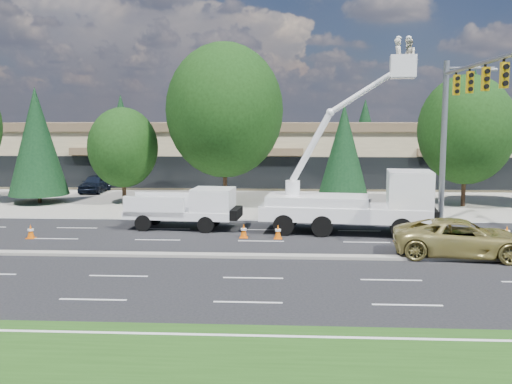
# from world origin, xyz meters

# --- Properties ---
(ground) EXTENTS (140.00, 140.00, 0.00)m
(ground) POSITION_xyz_m (0.00, 0.00, 0.00)
(ground) COLOR black
(ground) RESTS_ON ground
(concrete_apron) EXTENTS (140.00, 22.00, 0.01)m
(concrete_apron) POSITION_xyz_m (0.00, 20.00, 0.01)
(concrete_apron) COLOR gray
(concrete_apron) RESTS_ON ground
(road_median) EXTENTS (120.00, 0.55, 0.12)m
(road_median) POSITION_xyz_m (0.00, 0.00, 0.06)
(road_median) COLOR gray
(road_median) RESTS_ON ground
(strip_mall) EXTENTS (50.40, 15.40, 5.50)m
(strip_mall) POSITION_xyz_m (0.00, 29.97, 2.83)
(strip_mall) COLOR tan
(strip_mall) RESTS_ON ground
(tree_front_b) EXTENTS (4.05, 4.05, 7.99)m
(tree_front_b) POSITION_xyz_m (-16.00, 15.00, 4.29)
(tree_front_b) COLOR #332114
(tree_front_b) RESTS_ON ground
(tree_front_c) EXTENTS (4.77, 4.77, 6.61)m
(tree_front_c) POSITION_xyz_m (-10.00, 15.00, 3.87)
(tree_front_c) COLOR #332114
(tree_front_c) RESTS_ON ground
(tree_front_d) EXTENTS (7.86, 7.86, 10.90)m
(tree_front_d) POSITION_xyz_m (-3.00, 15.00, 6.38)
(tree_front_d) COLOR #332114
(tree_front_d) RESTS_ON ground
(tree_front_e) EXTENTS (3.46, 3.46, 6.82)m
(tree_front_e) POSITION_xyz_m (5.00, 15.00, 3.66)
(tree_front_e) COLOR #332114
(tree_front_e) RESTS_ON ground
(tree_front_f) EXTENTS (6.29, 6.29, 8.72)m
(tree_front_f) POSITION_xyz_m (13.00, 15.00, 5.11)
(tree_front_f) COLOR #332114
(tree_front_f) RESTS_ON ground
(tree_back_a) EXTENTS (4.39, 4.39, 8.65)m
(tree_back_a) POSITION_xyz_m (-18.00, 42.00, 4.64)
(tree_back_a) COLOR #332114
(tree_back_a) RESTS_ON ground
(tree_back_b) EXTENTS (5.62, 5.62, 11.07)m
(tree_back_b) POSITION_xyz_m (-4.00, 42.00, 5.94)
(tree_back_b) COLOR #332114
(tree_back_b) RESTS_ON ground
(tree_back_c) EXTENTS (4.11, 4.11, 8.10)m
(tree_back_c) POSITION_xyz_m (10.00, 42.00, 4.34)
(tree_back_c) COLOR #332114
(tree_back_c) RESTS_ON ground
(tree_back_d) EXTENTS (5.78, 5.78, 11.38)m
(tree_back_d) POSITION_xyz_m (22.00, 42.00, 6.11)
(tree_back_d) COLOR #332114
(tree_back_d) RESTS_ON ground
(signal_mast) EXTENTS (2.76, 10.16, 9.00)m
(signal_mast) POSITION_xyz_m (10.03, 7.04, 6.06)
(signal_mast) COLOR gray
(signal_mast) RESTS_ON ground
(utility_pickup) EXTENTS (5.86, 2.64, 2.19)m
(utility_pickup) POSITION_xyz_m (-4.03, 6.16, 0.90)
(utility_pickup) COLOR white
(utility_pickup) RESTS_ON ground
(bucket_truck) EXTENTS (8.74, 3.56, 9.79)m
(bucket_truck) POSITION_xyz_m (4.99, 5.35, 2.09)
(bucket_truck) COLOR white
(bucket_truck) RESTS_ON ground
(traffic_cone_a) EXTENTS (0.40, 0.40, 0.70)m
(traffic_cone_a) POSITION_xyz_m (-11.28, 3.28, 0.34)
(traffic_cone_a) COLOR #DC5806
(traffic_cone_a) RESTS_ON ground
(traffic_cone_b) EXTENTS (0.40, 0.40, 0.70)m
(traffic_cone_b) POSITION_xyz_m (-0.89, 3.99, 0.34)
(traffic_cone_b) COLOR #DC5806
(traffic_cone_b) RESTS_ON ground
(traffic_cone_c) EXTENTS (0.40, 0.40, 0.70)m
(traffic_cone_c) POSITION_xyz_m (0.80, 3.85, 0.34)
(traffic_cone_c) COLOR #DC5806
(traffic_cone_c) RESTS_ON ground
(traffic_cone_d) EXTENTS (0.40, 0.40, 0.70)m
(traffic_cone_d) POSITION_xyz_m (6.49, 3.38, 0.34)
(traffic_cone_d) COLOR #DC5806
(traffic_cone_d) RESTS_ON ground
(traffic_cone_e) EXTENTS (0.40, 0.40, 0.70)m
(traffic_cone_e) POSITION_xyz_m (11.82, 4.16, 0.34)
(traffic_cone_e) COLOR #DC5806
(traffic_cone_e) RESTS_ON ground
(minivan) EXTENTS (6.00, 3.37, 1.58)m
(minivan) POSITION_xyz_m (8.63, 0.60, 0.79)
(minivan) COLOR tan
(minivan) RESTS_ON ground
(parked_car_west) EXTENTS (1.71, 4.18, 1.42)m
(parked_car_west) POSITION_xyz_m (-14.09, 21.00, 0.71)
(parked_car_west) COLOR black
(parked_car_west) RESTS_ON ground
(parked_car_east) EXTENTS (1.77, 4.30, 1.38)m
(parked_car_east) POSITION_xyz_m (5.82, 16.24, 0.69)
(parked_car_east) COLOR black
(parked_car_east) RESTS_ON ground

